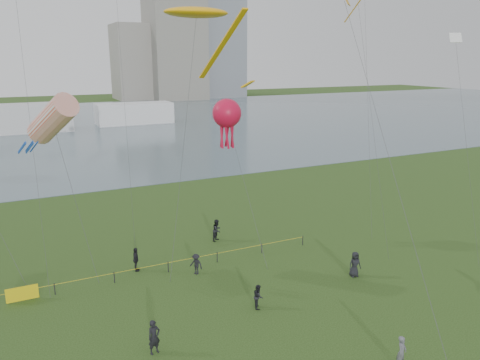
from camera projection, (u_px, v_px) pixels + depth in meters
name	position (u px, v px, depth m)	size (l,w,h in m)	color
lake	(74.00, 126.00, 110.47)	(400.00, 120.00, 0.08)	slate
building_mid	(175.00, 49.00, 179.05)	(20.00, 20.00, 38.00)	slate
building_low	(136.00, 62.00, 179.63)	(16.00, 18.00, 28.00)	gray
pavilion_left	(17.00, 119.00, 100.30)	(22.00, 8.00, 6.00)	silver
pavilion_right	(134.00, 113.00, 114.01)	(18.00, 7.00, 5.00)	silver
fence	(83.00, 282.00, 32.49)	(24.07, 0.07, 1.05)	black
kite_flyer	(402.00, 352.00, 24.13)	(0.66, 0.43, 1.80)	#595B61
spectator_a	(258.00, 296.00, 30.00)	(0.77, 0.60, 1.59)	black
spectator_b	(196.00, 264.00, 34.69)	(1.03, 0.59, 1.60)	black
spectator_c	(136.00, 259.00, 35.17)	(1.09, 0.45, 1.85)	black
spectator_d	(355.00, 264.00, 34.30)	(0.93, 0.61, 1.91)	black
spectator_f	(154.00, 337.00, 25.31)	(0.71, 0.47, 1.95)	black
spectator_g	(217.00, 230.00, 41.04)	(0.94, 0.74, 1.94)	black
kite_stingray	(197.00, 14.00, 32.36)	(5.77, 9.94, 19.05)	#3F3F42
kite_windsock	(53.00, 119.00, 32.02)	(4.25, 5.18, 13.46)	#3F3F42
kite_octopus	(227.00, 114.00, 38.66)	(2.41, 8.01, 12.40)	#3F3F42
kite_delta	(351.00, 16.00, 30.10)	(4.29, 15.47, 20.16)	#3F3F42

